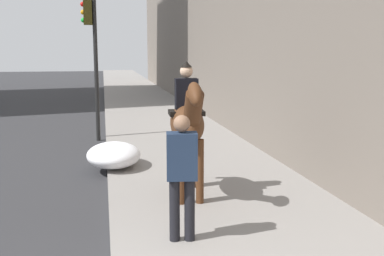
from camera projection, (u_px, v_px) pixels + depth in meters
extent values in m
ellipsoid|color=#4C2B16|center=(187.00, 123.00, 7.88)|extent=(1.53, 0.64, 0.66)
cylinder|color=#4C2B16|center=(200.00, 171.00, 7.58)|extent=(0.13, 0.13, 1.08)
cylinder|color=#4C2B16|center=(181.00, 172.00, 7.54)|extent=(0.13, 0.13, 1.08)
cylinder|color=#4C2B16|center=(192.00, 159.00, 8.46)|extent=(0.13, 0.13, 1.08)
cylinder|color=#4C2B16|center=(175.00, 160.00, 8.42)|extent=(0.13, 0.13, 1.08)
cylinder|color=#4C2B16|center=(193.00, 109.00, 7.07)|extent=(0.65, 0.31, 0.68)
ellipsoid|color=#4C2B16|center=(195.00, 94.00, 6.82)|extent=(0.64, 0.25, 0.49)
cylinder|color=black|center=(182.00, 123.00, 8.59)|extent=(0.29, 0.11, 0.55)
cube|color=black|center=(186.00, 113.00, 7.90)|extent=(0.47, 0.62, 0.08)
cube|color=black|center=(186.00, 94.00, 7.85)|extent=(0.30, 0.39, 0.55)
sphere|color=#D8AD8C|center=(186.00, 71.00, 7.78)|extent=(0.22, 0.22, 0.22)
cone|color=black|center=(186.00, 64.00, 7.76)|extent=(0.21, 0.21, 0.10)
cylinder|color=black|center=(175.00, 210.00, 6.08)|extent=(0.14, 0.14, 0.85)
cylinder|color=black|center=(190.00, 210.00, 6.10)|extent=(0.14, 0.14, 0.85)
cube|color=#1E2D47|center=(182.00, 156.00, 5.97)|extent=(0.31, 0.43, 0.62)
sphere|color=#8C664C|center=(182.00, 123.00, 5.90)|extent=(0.22, 0.22, 0.22)
cylinder|color=black|center=(96.00, 71.00, 13.29)|extent=(0.12, 0.12, 4.12)
cube|color=#2D280C|center=(88.00, 12.00, 12.98)|extent=(0.20, 0.24, 0.70)
sphere|color=red|center=(83.00, 4.00, 12.92)|extent=(0.14, 0.14, 0.14)
sphere|color=orange|center=(83.00, 12.00, 12.95)|extent=(0.14, 0.14, 0.14)
sphere|color=green|center=(83.00, 20.00, 12.99)|extent=(0.14, 0.14, 0.14)
ellipsoid|color=white|center=(114.00, 155.00, 10.04)|extent=(1.53, 1.17, 0.53)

